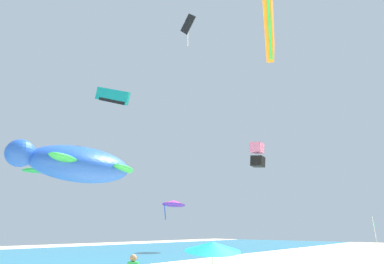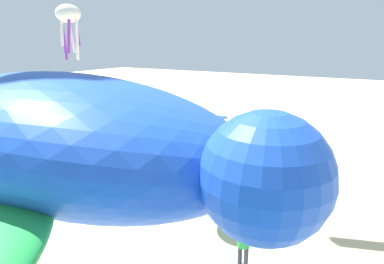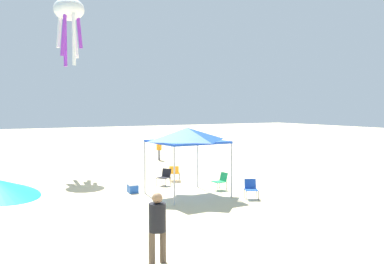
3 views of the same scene
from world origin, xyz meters
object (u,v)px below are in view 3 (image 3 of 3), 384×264
(folding_chair_near_cooler, at_px, (221,180))
(person_kite_handler, at_px, (159,147))
(folding_chair_facing_ocean, at_px, (165,176))
(kite_octopus_white, at_px, (69,13))
(folding_chair_left_of_tent, at_px, (251,188))
(folding_chair_right_of_tent, at_px, (174,172))
(cooler_box, at_px, (133,188))
(canopy_tent, at_px, (187,135))
(person_far_stroller, at_px, (157,222))

(folding_chair_near_cooler, height_order, person_kite_handler, person_kite_handler)
(folding_chair_facing_ocean, xyz_separation_m, kite_octopus_white, (7.37, 2.84, 9.10))
(folding_chair_left_of_tent, relative_size, folding_chair_near_cooler, 1.00)
(folding_chair_right_of_tent, height_order, kite_octopus_white, kite_octopus_white)
(folding_chair_right_of_tent, relative_size, cooler_box, 1.25)
(canopy_tent, bearing_deg, person_far_stroller, 146.16)
(folding_chair_left_of_tent, xyz_separation_m, person_far_stroller, (-4.92, 6.64, 0.58))
(folding_chair_near_cooler, xyz_separation_m, person_far_stroller, (-7.12, 6.55, 0.58))
(folding_chair_left_of_tent, distance_m, folding_chair_facing_ocean, 4.93)
(folding_chair_near_cooler, bearing_deg, person_far_stroller, -47.55)
(folding_chair_right_of_tent, xyz_separation_m, kite_octopus_white, (6.48, 3.82, 9.10))
(folding_chair_left_of_tent, height_order, folding_chair_facing_ocean, same)
(folding_chair_near_cooler, distance_m, person_kite_handler, 11.78)
(canopy_tent, relative_size, folding_chair_left_of_tent, 3.68)
(folding_chair_facing_ocean, distance_m, person_kite_handler, 10.05)
(cooler_box, relative_size, person_kite_handler, 0.40)
(cooler_box, distance_m, kite_octopus_white, 12.51)
(kite_octopus_white, bearing_deg, folding_chair_facing_ocean, 128.79)
(canopy_tent, xyz_separation_m, cooler_box, (1.78, 1.88, -2.46))
(cooler_box, bearing_deg, folding_chair_left_of_tent, -133.04)
(folding_chair_right_of_tent, xyz_separation_m, person_far_stroller, (-10.37, 5.73, 0.58))
(folding_chair_left_of_tent, bearing_deg, canopy_tent, 165.05)
(canopy_tent, bearing_deg, cooler_box, 46.47)
(folding_chair_left_of_tent, distance_m, folding_chair_near_cooler, 2.20)
(folding_chair_left_of_tent, distance_m, cooler_box, 5.40)
(canopy_tent, bearing_deg, kite_octopus_white, 14.90)
(cooler_box, bearing_deg, canopy_tent, -133.53)
(folding_chair_near_cooler, relative_size, cooler_box, 1.25)
(folding_chair_right_of_tent, height_order, folding_chair_near_cooler, same)
(kite_octopus_white, bearing_deg, folding_chair_near_cooler, 133.23)
(canopy_tent, xyz_separation_m, kite_octopus_white, (10.02, 2.67, 6.92))
(folding_chair_left_of_tent, distance_m, kite_octopus_white, 15.73)
(cooler_box, bearing_deg, person_far_stroller, 162.61)
(folding_chair_left_of_tent, height_order, person_far_stroller, person_far_stroller)
(folding_chair_facing_ocean, bearing_deg, person_kite_handler, 123.59)
(canopy_tent, height_order, folding_chair_near_cooler, canopy_tent)
(folding_chair_left_of_tent, xyz_separation_m, cooler_box, (3.68, 3.94, -0.27))
(kite_octopus_white, bearing_deg, person_kite_handler, -147.04)
(folding_chair_near_cooler, distance_m, kite_octopus_white, 14.10)
(canopy_tent, bearing_deg, folding_chair_right_of_tent, -18.04)
(canopy_tent, distance_m, person_kite_handler, 12.69)
(cooler_box, bearing_deg, kite_octopus_white, 5.47)
(folding_chair_left_of_tent, relative_size, kite_octopus_white, 0.20)
(canopy_tent, xyz_separation_m, folding_chair_facing_ocean, (2.66, -0.17, -2.19))
(person_kite_handler, height_order, kite_octopus_white, kite_octopus_white)
(folding_chair_left_of_tent, height_order, person_kite_handler, person_kite_handler)
(cooler_box, height_order, kite_octopus_white, kite_octopus_white)
(folding_chair_left_of_tent, distance_m, person_far_stroller, 8.28)
(folding_chair_left_of_tent, relative_size, person_far_stroller, 0.45)
(folding_chair_right_of_tent, relative_size, folding_chair_near_cooler, 1.00)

